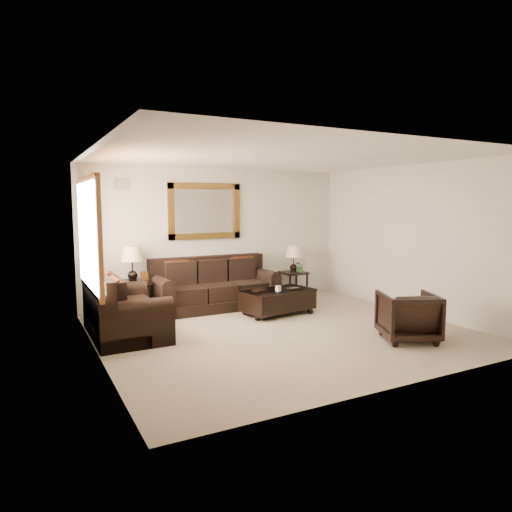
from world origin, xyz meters
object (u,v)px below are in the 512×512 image
end_table_left (133,270)px  coffee_table (278,299)px  armchair (408,314)px  sofa (214,289)px  end_table_right (293,264)px  loveseat (121,312)px

end_table_left → coffee_table: bearing=-26.8°
armchair → coffee_table: bearing=-43.9°
end_table_left → armchair: size_ratio=1.58×
sofa → end_table_left: end_table_left is taller
sofa → armchair: (1.70, -3.31, 0.04)m
end_table_left → coffee_table: size_ratio=0.88×
end_table_left → end_table_right: end_table_left is taller
end_table_right → armchair: bearing=-93.5°
end_table_left → end_table_right: 3.43m
end_table_left → sofa: bearing=-5.3°
sofa → coffee_table: 1.32m
loveseat → coffee_table: size_ratio=1.22×
loveseat → end_table_left: end_table_left is taller
end_table_right → loveseat: bearing=-161.6°
sofa → armchair: bearing=-62.8°
sofa → armchair: size_ratio=3.00×
loveseat → armchair: size_ratio=2.19×
sofa → coffee_table: (0.82, -1.04, -0.07)m
loveseat → end_table_right: size_ratio=1.57×
end_table_left → armchair: end_table_left is taller
sofa → end_table_right: 1.96m
sofa → end_table_left: bearing=174.7°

